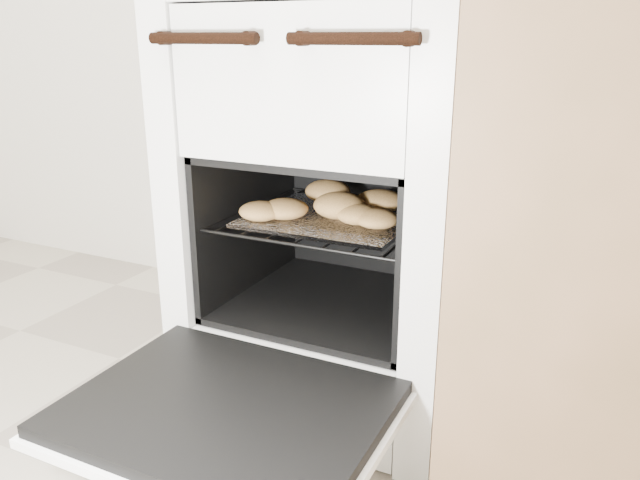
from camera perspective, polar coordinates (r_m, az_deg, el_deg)
The scene contains 5 objects.
stove at distance 1.27m, azimuth 2.59°, elevation 3.60°, with size 0.54×0.60×0.83m.
oven_door at distance 0.99m, azimuth -8.49°, elevation -15.32°, with size 0.49×0.38×0.03m.
oven_rack at distance 1.22m, azimuth 1.47°, elevation 2.01°, with size 0.39×0.38×0.01m.
foil_sheet at distance 1.21m, azimuth 1.12°, elevation 2.04°, with size 0.31×0.27×0.01m, color white.
baked_rolls at distance 1.21m, azimuth 1.31°, elevation 3.25°, with size 0.32×0.28×0.05m.
Camera 1 is at (0.66, 0.07, 0.73)m, focal length 35.00 mm.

